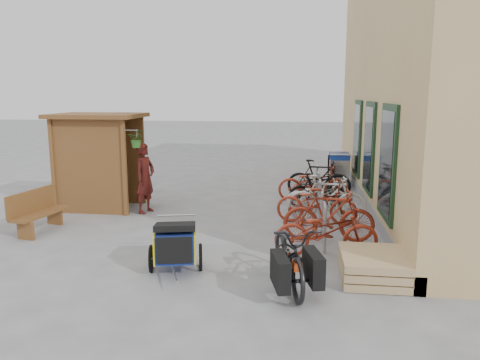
# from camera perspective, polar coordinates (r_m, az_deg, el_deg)

# --- Properties ---
(ground) EXTENTS (80.00, 80.00, 0.00)m
(ground) POSITION_cam_1_polar(r_m,az_deg,el_deg) (9.26, -4.32, -7.71)
(ground) COLOR #98989B
(kiosk) EXTENTS (2.49, 1.65, 2.40)m
(kiosk) POSITION_cam_1_polar(r_m,az_deg,el_deg) (12.27, -17.19, 3.78)
(kiosk) COLOR brown
(kiosk) RESTS_ON ground
(bike_rack) EXTENTS (0.05, 5.35, 0.86)m
(bike_rack) POSITION_cam_1_polar(r_m,az_deg,el_deg) (11.27, 9.72, -1.81)
(bike_rack) COLOR #A5A8AD
(bike_rack) RESTS_ON ground
(pallet_stack) EXTENTS (1.00, 1.20, 0.40)m
(pallet_stack) POSITION_cam_1_polar(r_m,az_deg,el_deg) (7.78, 15.92, -10.09)
(pallet_stack) COLOR tan
(pallet_stack) RESTS_ON ground
(bench) EXTENTS (0.64, 1.46, 0.89)m
(bench) POSITION_cam_1_polar(r_m,az_deg,el_deg) (10.77, -23.51, -3.45)
(bench) COLOR brown
(bench) RESTS_ON ground
(shopping_carts) EXTENTS (0.62, 1.71, 1.11)m
(shopping_carts) POSITION_cam_1_polar(r_m,az_deg,el_deg) (15.14, 11.85, 1.77)
(shopping_carts) COLOR silver
(shopping_carts) RESTS_ON ground
(child_trailer) EXTENTS (0.95, 1.51, 0.87)m
(child_trailer) POSITION_cam_1_polar(r_m,az_deg,el_deg) (7.83, -7.86, -7.54)
(child_trailer) COLOR navy
(child_trailer) RESTS_ON ground
(cargo_bike) EXTENTS (1.12, 2.05, 1.02)m
(cargo_bike) POSITION_cam_1_polar(r_m,az_deg,el_deg) (7.17, 6.12, -8.99)
(cargo_bike) COLOR black
(cargo_bike) RESTS_ON ground
(person_kiosk) EXTENTS (0.59, 0.72, 1.72)m
(person_kiosk) POSITION_cam_1_polar(r_m,az_deg,el_deg) (11.63, -11.50, 0.23)
(person_kiosk) COLOR maroon
(person_kiosk) RESTS_ON ground
(bike_0) EXTENTS (1.89, 0.80, 0.97)m
(bike_0) POSITION_cam_1_polar(r_m,az_deg,el_deg) (8.50, 10.47, -6.14)
(bike_0) COLOR maroon
(bike_0) RESTS_ON ground
(bike_1) EXTENTS (1.79, 0.53, 1.07)m
(bike_1) POSITION_cam_1_polar(r_m,az_deg,el_deg) (9.38, 10.78, -4.23)
(bike_1) COLOR maroon
(bike_1) RESTS_ON ground
(bike_2) EXTENTS (1.86, 0.85, 0.94)m
(bike_2) POSITION_cam_1_polar(r_m,az_deg,el_deg) (10.61, 9.32, -2.81)
(bike_2) COLOR maroon
(bike_2) RESTS_ON ground
(bike_3) EXTENTS (1.81, 0.59, 1.07)m
(bike_3) POSITION_cam_1_polar(r_m,az_deg,el_deg) (10.85, 10.53, -2.21)
(bike_3) COLOR silver
(bike_3) RESTS_ON ground
(bike_4) EXTENTS (1.62, 0.75, 0.82)m
(bike_4) POSITION_cam_1_polar(r_m,az_deg,el_deg) (11.67, 9.45, -1.90)
(bike_4) COLOR silver
(bike_4) RESTS_ON ground
(bike_5) EXTENTS (1.54, 0.76, 0.89)m
(bike_5) POSITION_cam_1_polar(r_m,az_deg,el_deg) (12.16, 9.37, -1.23)
(bike_5) COLOR black
(bike_5) RESTS_ON ground
(bike_6) EXTENTS (1.93, 0.82, 0.98)m
(bike_6) POSITION_cam_1_polar(r_m,az_deg,el_deg) (12.81, 8.87, -0.41)
(bike_6) COLOR maroon
(bike_6) RESTS_ON ground
(bike_7) EXTENTS (1.82, 0.67, 1.07)m
(bike_7) POSITION_cam_1_polar(r_m,az_deg,el_deg) (13.30, 9.61, 0.16)
(bike_7) COLOR black
(bike_7) RESTS_ON ground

